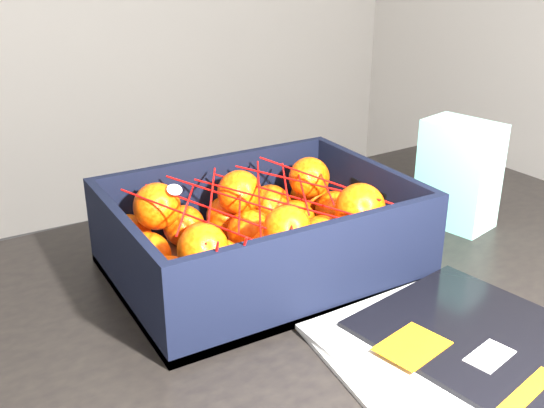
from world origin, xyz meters
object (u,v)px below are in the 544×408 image
magazine_stack (463,358)px  retail_carton (459,174)px  table (325,362)px  produce_crate (261,245)px

magazine_stack → retail_carton: bearing=46.8°
table → produce_crate: size_ratio=3.20×
table → retail_carton: 0.37m
produce_crate → retail_carton: retail_carton is taller
table → retail_carton: retail_carton is taller
table → produce_crate: 0.18m
retail_carton → table: bearing=-177.5°
magazine_stack → retail_carton: (0.26, 0.28, 0.07)m
produce_crate → retail_carton: size_ratio=2.32×
retail_carton → produce_crate: bearing=163.2°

